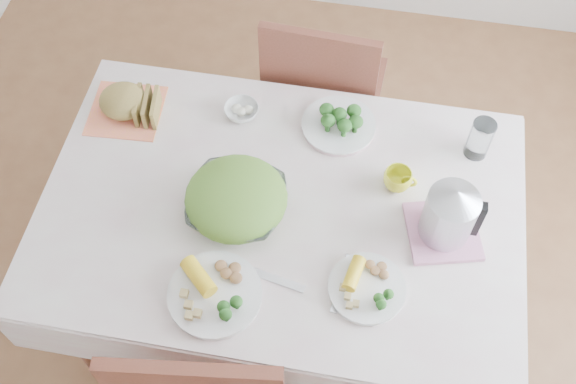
% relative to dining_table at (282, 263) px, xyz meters
% --- Properties ---
extents(floor, '(3.60, 3.60, 0.00)m').
position_rel_dining_table_xyz_m(floor, '(0.00, 0.00, -0.38)').
color(floor, brown).
rests_on(floor, ground).
extents(dining_table, '(1.40, 0.90, 0.75)m').
position_rel_dining_table_xyz_m(dining_table, '(0.00, 0.00, 0.00)').
color(dining_table, brown).
rests_on(dining_table, floor).
extents(tablecloth, '(1.50, 1.00, 0.01)m').
position_rel_dining_table_xyz_m(tablecloth, '(0.00, 0.00, 0.38)').
color(tablecloth, silver).
rests_on(tablecloth, dining_table).
extents(chair_far, '(0.46, 0.46, 0.97)m').
position_rel_dining_table_xyz_m(chair_far, '(0.05, 0.75, 0.09)').
color(chair_far, brown).
rests_on(chair_far, floor).
extents(salad_bowl, '(0.31, 0.31, 0.07)m').
position_rel_dining_table_xyz_m(salad_bowl, '(-0.13, -0.03, 0.42)').
color(salad_bowl, white).
rests_on(salad_bowl, tablecloth).
extents(dinner_plate_left, '(0.37, 0.37, 0.02)m').
position_rel_dining_table_xyz_m(dinner_plate_left, '(-0.13, -0.33, 0.40)').
color(dinner_plate_left, white).
rests_on(dinner_plate_left, tablecloth).
extents(dinner_plate_right, '(0.31, 0.31, 0.02)m').
position_rel_dining_table_xyz_m(dinner_plate_right, '(0.30, -0.23, 0.40)').
color(dinner_plate_right, white).
rests_on(dinner_plate_right, tablecloth).
extents(broccoli_plate, '(0.26, 0.26, 0.02)m').
position_rel_dining_table_xyz_m(broccoli_plate, '(0.14, 0.34, 0.40)').
color(broccoli_plate, beige).
rests_on(broccoli_plate, tablecloth).
extents(napkin, '(0.26, 0.26, 0.00)m').
position_rel_dining_table_xyz_m(napkin, '(-0.59, 0.28, 0.39)').
color(napkin, '#FC8057').
rests_on(napkin, tablecloth).
extents(bread_loaf, '(0.17, 0.17, 0.10)m').
position_rel_dining_table_xyz_m(bread_loaf, '(-0.59, 0.28, 0.45)').
color(bread_loaf, olive).
rests_on(bread_loaf, napkin).
extents(fruit_bowl, '(0.14, 0.14, 0.04)m').
position_rel_dining_table_xyz_m(fruit_bowl, '(-0.20, 0.34, 0.41)').
color(fruit_bowl, white).
rests_on(fruit_bowl, tablecloth).
extents(yellow_mug, '(0.10, 0.10, 0.07)m').
position_rel_dining_table_xyz_m(yellow_mug, '(0.35, 0.14, 0.42)').
color(yellow_mug, yellow).
rests_on(yellow_mug, tablecloth).
extents(glass_tumbler, '(0.08, 0.08, 0.14)m').
position_rel_dining_table_xyz_m(glass_tumbler, '(0.59, 0.32, 0.45)').
color(glass_tumbler, white).
rests_on(glass_tumbler, tablecloth).
extents(pink_tray, '(0.26, 0.26, 0.02)m').
position_rel_dining_table_xyz_m(pink_tray, '(0.50, -0.01, 0.40)').
color(pink_tray, pink).
rests_on(pink_tray, tablecloth).
extents(electric_kettle, '(0.20, 0.20, 0.21)m').
position_rel_dining_table_xyz_m(electric_kettle, '(0.50, -0.01, 0.51)').
color(electric_kettle, '#B2B5BA').
rests_on(electric_kettle, pink_tray).
extents(fork_right, '(0.04, 0.18, 0.00)m').
position_rel_dining_table_xyz_m(fork_right, '(0.22, -0.23, 0.39)').
color(fork_right, silver).
rests_on(fork_right, tablecloth).
extents(knife, '(0.21, 0.07, 0.00)m').
position_rel_dining_table_xyz_m(knife, '(0.02, -0.25, 0.39)').
color(knife, silver).
rests_on(knife, tablecloth).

